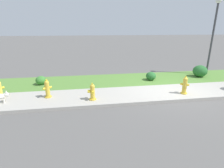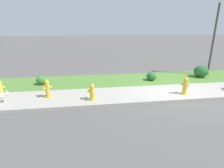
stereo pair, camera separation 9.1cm
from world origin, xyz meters
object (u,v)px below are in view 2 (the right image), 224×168
small_white_dog (1,96)px  shrub_bush_far_verge (201,71)px  fire_hydrant_by_grass_verge (47,89)px  shrub_bush_mid_verge (42,80)px  fire_hydrant_at_driveway (185,86)px  street_lamp (216,25)px  fire_hydrant_far_end (0,89)px  fire_hydrant_across_street (92,92)px  shrub_bush_near_lamp (151,76)px

small_white_dog → shrub_bush_far_verge: 9.98m
fire_hydrant_by_grass_verge → shrub_bush_mid_verge: 1.95m
fire_hydrant_at_driveway → street_lamp: street_lamp is taller
fire_hydrant_at_driveway → small_white_dog: (-7.33, 0.16, -0.11)m
fire_hydrant_far_end → shrub_bush_far_verge: (10.03, 1.62, -0.02)m
street_lamp → fire_hydrant_across_street: bearing=-157.6°
street_lamp → fire_hydrant_at_driveway: bearing=-137.9°
fire_hydrant_by_grass_verge → shrub_bush_near_lamp: 5.34m
fire_hydrant_across_street → fire_hydrant_at_driveway: 3.93m
fire_hydrant_across_street → fire_hydrant_by_grass_verge: bearing=74.4°
fire_hydrant_at_driveway → shrub_bush_mid_verge: size_ratio=1.56×
fire_hydrant_across_street → shrub_bush_far_verge: bearing=-67.3°
shrub_bush_mid_verge → shrub_bush_far_verge: bearing=0.7°
shrub_bush_mid_verge → fire_hydrant_far_end: bearing=-129.8°
fire_hydrant_by_grass_verge → fire_hydrant_far_end: size_ratio=1.03×
shrub_bush_far_verge → small_white_dog: bearing=-166.9°
fire_hydrant_far_end → fire_hydrant_by_grass_verge: bearing=-45.7°
fire_hydrant_by_grass_verge → shrub_bush_far_verge: fire_hydrant_by_grass_verge is taller
fire_hydrant_at_driveway → fire_hydrant_far_end: size_ratio=1.06×
fire_hydrant_far_end → shrub_bush_near_lamp: bearing=-25.1°
fire_hydrant_far_end → street_lamp: bearing=-25.5°
fire_hydrant_by_grass_verge → fire_hydrant_at_driveway: (5.71, -0.49, 0.01)m
fire_hydrant_across_street → street_lamp: bearing=-66.3°
fire_hydrant_by_grass_verge → fire_hydrant_across_street: (1.78, -0.54, -0.04)m
street_lamp → shrub_bush_near_lamp: size_ratio=8.09×
fire_hydrant_by_grass_verge → street_lamp: size_ratio=0.18×
fire_hydrant_across_street → shrub_bush_mid_verge: size_ratio=1.37×
fire_hydrant_by_grass_verge → small_white_dog: bearing=157.1°
fire_hydrant_by_grass_verge → shrub_bush_far_verge: size_ratio=0.98×
street_lamp → fire_hydrant_by_grass_verge: bearing=-165.0°
fire_hydrant_at_driveway → small_white_dog: bearing=-143.8°
fire_hydrant_across_street → small_white_dog: fire_hydrant_across_street is taller
street_lamp → fire_hydrant_far_end: bearing=-169.1°
fire_hydrant_far_end → shrub_bush_mid_verge: 1.98m
street_lamp → small_white_dog: bearing=-165.5°
street_lamp → shrub_bush_near_lamp: street_lamp is taller
fire_hydrant_at_driveway → shrub_bush_far_verge: fire_hydrant_at_driveway is taller
shrub_bush_mid_verge → fire_hydrant_at_driveway: bearing=-20.0°
small_white_dog → shrub_bush_mid_verge: size_ratio=1.05×
small_white_dog → street_lamp: (10.51, 2.72, 2.60)m
small_white_dog → fire_hydrant_by_grass_verge: bearing=-12.1°
street_lamp → shrub_bush_far_verge: street_lamp is taller
fire_hydrant_across_street → shrub_bush_mid_verge: fire_hydrant_across_street is taller
shrub_bush_far_verge → fire_hydrant_far_end: bearing=-170.8°
fire_hydrant_far_end → shrub_bush_near_lamp: 7.12m
street_lamp → shrub_bush_far_verge: size_ratio=5.48×
fire_hydrant_across_street → street_lamp: street_lamp is taller
fire_hydrant_across_street → shrub_bush_near_lamp: size_ratio=1.31×
fire_hydrant_far_end → street_lamp: size_ratio=0.17×
fire_hydrant_by_grass_verge → shrub_bush_near_lamp: fire_hydrant_by_grass_verge is taller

